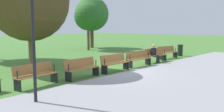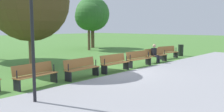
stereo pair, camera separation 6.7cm
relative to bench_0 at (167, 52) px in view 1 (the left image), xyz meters
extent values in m
plane|color=#477A33|center=(6.59, 0.65, -0.48)|extent=(120.00, 120.00, 0.00)
cube|color=#939399|center=(6.59, 4.07, -0.47)|extent=(27.43, 6.17, 0.01)
cube|color=#996633|center=(0.01, 0.07, -0.03)|extent=(1.89, 0.75, 0.04)
cube|color=#996633|center=(-0.02, -0.13, 0.21)|extent=(1.83, 0.42, 0.40)
cube|color=black|center=(-0.84, 0.22, -0.26)|extent=(0.12, 0.38, 0.43)
cylinder|color=black|center=(-0.83, 0.24, 0.13)|extent=(0.05, 0.05, 0.30)
cube|color=black|center=(0.86, -0.08, -0.26)|extent=(0.12, 0.38, 0.43)
cylinder|color=black|center=(0.86, -0.06, 0.13)|extent=(0.05, 0.05, 0.30)
cube|color=#996633|center=(2.19, 0.39, -0.03)|extent=(1.88, 0.65, 0.04)
cube|color=#996633|center=(2.17, 0.19, 0.21)|extent=(1.84, 0.32, 0.40)
cube|color=black|center=(1.34, 0.49, -0.26)|extent=(0.10, 0.38, 0.43)
cylinder|color=black|center=(1.34, 0.51, 0.13)|extent=(0.05, 0.05, 0.30)
cube|color=black|center=(3.05, 0.29, -0.26)|extent=(0.10, 0.38, 0.43)
cylinder|color=black|center=(3.05, 0.31, 0.13)|extent=(0.05, 0.05, 0.30)
cube|color=#996633|center=(4.39, 0.58, -0.03)|extent=(1.86, 0.55, 0.04)
cube|color=#996633|center=(4.38, 0.38, 0.21)|extent=(1.84, 0.21, 0.40)
cube|color=black|center=(3.53, 0.63, -0.26)|extent=(0.08, 0.38, 0.43)
cylinder|color=black|center=(3.53, 0.65, 0.13)|extent=(0.05, 0.05, 0.30)
cube|color=black|center=(5.25, 0.53, -0.26)|extent=(0.08, 0.38, 0.43)
cylinder|color=black|center=(5.25, 0.55, 0.13)|extent=(0.05, 0.05, 0.30)
cube|color=#996633|center=(6.59, 0.65, -0.03)|extent=(1.84, 0.44, 0.04)
cube|color=#996633|center=(6.59, 0.45, 0.21)|extent=(1.84, 0.10, 0.40)
cube|color=black|center=(5.73, 0.65, -0.26)|extent=(0.06, 0.37, 0.43)
cylinder|color=black|center=(5.73, 0.67, 0.13)|extent=(0.04, 0.04, 0.30)
cube|color=black|center=(7.45, 0.65, -0.26)|extent=(0.06, 0.37, 0.43)
cylinder|color=black|center=(7.45, 0.67, 0.13)|extent=(0.04, 0.04, 0.30)
cube|color=#996633|center=(8.80, 0.58, -0.03)|extent=(1.86, 0.55, 0.04)
cube|color=#996633|center=(8.81, 0.38, 0.21)|extent=(1.84, 0.21, 0.40)
cube|color=black|center=(7.94, 0.53, -0.26)|extent=(0.08, 0.38, 0.43)
cylinder|color=black|center=(7.94, 0.55, 0.13)|extent=(0.05, 0.05, 0.30)
cube|color=black|center=(9.66, 0.63, -0.26)|extent=(0.08, 0.38, 0.43)
cylinder|color=black|center=(9.65, 0.65, 0.13)|extent=(0.05, 0.05, 0.30)
cube|color=#996633|center=(10.99, 0.39, -0.03)|extent=(1.88, 0.65, 0.04)
cube|color=#996633|center=(11.02, 0.19, 0.21)|extent=(1.84, 0.32, 0.40)
cube|color=black|center=(10.14, 0.29, -0.26)|extent=(0.10, 0.38, 0.43)
cylinder|color=black|center=(10.14, 0.31, 0.13)|extent=(0.05, 0.05, 0.30)
cube|color=black|center=(11.85, 0.49, -0.26)|extent=(0.10, 0.38, 0.43)
cylinder|color=black|center=(11.85, 0.51, 0.13)|extent=(0.05, 0.05, 0.30)
cube|color=black|center=(2.44, 0.34, 0.22)|extent=(0.34, 0.24, 0.50)
sphere|color=tan|center=(2.44, 0.36, 0.61)|extent=(0.22, 0.22, 0.22)
cylinder|color=#23232D|center=(2.37, 0.53, -0.05)|extent=(0.17, 0.37, 0.13)
cylinder|color=#23232D|center=(2.39, 0.71, -0.26)|extent=(0.12, 0.12, 0.43)
cylinder|color=#23232D|center=(2.55, 0.51, -0.05)|extent=(0.17, 0.37, 0.13)
cylinder|color=#23232D|center=(2.57, 0.69, -0.26)|extent=(0.12, 0.12, 0.43)
cylinder|color=brown|center=(-2.84, -10.91, 0.78)|extent=(0.39, 0.39, 2.52)
sphere|color=#336B2D|center=(-2.84, -10.91, 3.27)|extent=(3.77, 3.77, 3.77)
cylinder|color=brown|center=(9.17, -3.12, 0.66)|extent=(0.26, 0.26, 2.28)
sphere|color=#4C3D1E|center=(9.17, -3.12, 3.17)|extent=(4.20, 4.20, 4.20)
cylinder|color=brown|center=(-0.56, -9.05, 0.74)|extent=(0.25, 0.25, 2.44)
sphere|color=#285B23|center=(-0.56, -9.05, 2.86)|extent=(2.76, 2.76, 2.76)
cylinder|color=black|center=(12.08, 2.08, 1.38)|extent=(0.10, 0.10, 3.71)
cylinder|color=black|center=(-2.03, 0.04, -0.02)|extent=(0.41, 0.41, 0.92)
camera|label=1|loc=(15.97, 8.65, 1.82)|focal=38.79mm
camera|label=2|loc=(15.92, 8.70, 1.82)|focal=38.79mm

